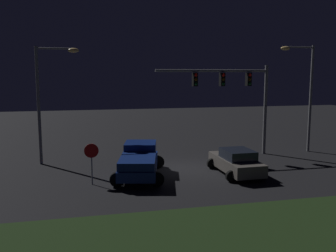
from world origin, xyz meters
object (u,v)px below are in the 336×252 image
traffic_signal_gantry (235,88)px  stop_sign (92,156)px  street_lamp_left (47,90)px  pickup_truck (139,159)px  car_sedan (236,162)px  street_lamp_right (305,85)px

traffic_signal_gantry → stop_sign: 11.89m
traffic_signal_gantry → street_lamp_left: bearing=178.6°
pickup_truck → street_lamp_left: (-5.30, 4.28, 3.86)m
car_sedan → traffic_signal_gantry: (1.85, 4.85, 4.16)m
stop_sign → car_sedan: bearing=1.8°
car_sedan → pickup_truck: bearing=80.0°
street_lamp_right → stop_sign: street_lamp_right is taller
traffic_signal_gantry → street_lamp_right: (5.59, 0.04, 0.14)m
street_lamp_right → traffic_signal_gantry: bearing=-179.6°
pickup_truck → stop_sign: (-2.73, -1.14, 0.56)m
street_lamp_left → street_lamp_right: size_ratio=0.96×
pickup_truck → car_sedan: pickup_truck is taller
traffic_signal_gantry → street_lamp_left: 12.78m
pickup_truck → traffic_signal_gantry: traffic_signal_gantry is taller
street_lamp_left → street_lamp_right: bearing=-0.9°
traffic_signal_gantry → car_sedan: bearing=-110.9°
car_sedan → traffic_signal_gantry: bearing=-22.0°
street_lamp_left → street_lamp_right: 18.37m
street_lamp_left → pickup_truck: bearing=-38.9°
pickup_truck → stop_sign: 3.01m
car_sedan → stop_sign: (-8.36, -0.26, 0.82)m
street_lamp_right → stop_sign: (-15.80, -5.14, -3.48)m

